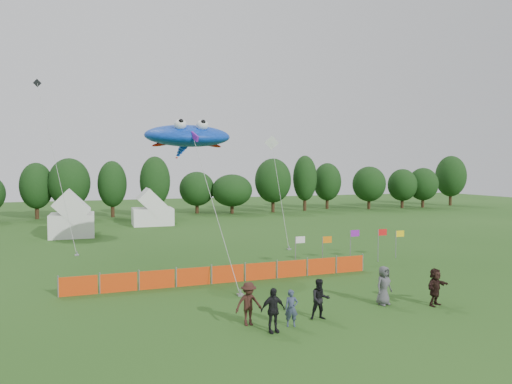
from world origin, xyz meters
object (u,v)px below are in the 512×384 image
object	(u,v)px
spectator_a	(291,308)
spectator_f	(435,287)
barrier_fence	(228,274)
spectator_e	(384,285)
tent_right	(152,211)
tent_left	(72,218)
spectator_c	(249,304)
spectator_d	(273,310)
stingray_kite	(187,137)
spectator_b	(320,299)

from	to	relation	value
spectator_a	spectator_f	bearing A→B (deg)	18.28
barrier_fence	spectator_e	bearing A→B (deg)	-48.25
barrier_fence	spectator_a	world-z (taller)	spectator_a
spectator_e	tent_right	bearing A→B (deg)	85.86
tent_left	barrier_fence	world-z (taller)	tent_left
tent_right	spectator_c	distance (m)	35.60
spectator_d	stingray_kite	world-z (taller)	stingray_kite
barrier_fence	spectator_f	bearing A→B (deg)	-42.88
spectator_c	spectator_d	world-z (taller)	spectator_c
spectator_c	spectator_d	size ratio (longest dim) A/B	1.01
tent_right	stingray_kite	size ratio (longest dim) A/B	0.29
tent_right	stingray_kite	bearing A→B (deg)	-90.86
spectator_e	stingray_kite	size ratio (longest dim) A/B	0.12
tent_left	spectator_c	distance (m)	30.30
spectator_b	spectator_d	xyz separation A→B (m)	(-2.50, -0.76, 0.01)
barrier_fence	spectator_c	world-z (taller)	spectator_c
spectator_a	spectator_b	bearing A→B (deg)	29.83
barrier_fence	stingray_kite	xyz separation A→B (m)	(-1.23, 5.49, 8.16)
spectator_c	spectator_d	bearing A→B (deg)	-61.01
spectator_b	barrier_fence	bearing A→B (deg)	117.57
spectator_d	spectator_f	bearing A→B (deg)	1.32
tent_right	spectator_c	bearing A→B (deg)	-90.42
tent_right	barrier_fence	bearing A→B (deg)	-88.22
tent_right	spectator_a	xyz separation A→B (m)	(1.36, -36.31, -0.86)
spectator_a	spectator_b	world-z (taller)	spectator_b
barrier_fence	spectator_c	bearing A→B (deg)	-99.09
spectator_b	spectator_f	distance (m)	6.11
tent_left	spectator_e	distance (m)	32.38
spectator_d	spectator_f	xyz separation A→B (m)	(8.61, 0.71, 0.00)
spectator_a	spectator_d	bearing A→B (deg)	-143.16
stingray_kite	barrier_fence	bearing A→B (deg)	-77.39
stingray_kite	spectator_c	bearing A→B (deg)	-89.62
stingray_kite	spectator_e	bearing A→B (deg)	-59.52
spectator_d	stingray_kite	xyz separation A→B (m)	(-0.74, 13.73, 7.76)
tent_right	spectator_f	distance (m)	37.09
spectator_b	spectator_e	distance (m)	3.97
spectator_e	barrier_fence	bearing A→B (deg)	116.68
spectator_b	spectator_d	bearing A→B (deg)	-150.62
tent_left	spectator_b	size ratio (longest dim) A/B	2.31
spectator_b	spectator_e	size ratio (longest dim) A/B	0.94
spectator_a	stingray_kite	xyz separation A→B (m)	(-1.71, 13.36, 7.90)
spectator_d	tent_right	bearing A→B (deg)	87.23
tent_right	spectator_f	bearing A→B (deg)	-75.96
spectator_c	stingray_kite	size ratio (longest dim) A/B	0.12
spectator_c	stingray_kite	world-z (taller)	stingray_kite
tent_right	spectator_d	size ratio (longest dim) A/B	2.54
tent_left	spectator_f	size ratio (longest dim) A/B	2.27
spectator_b	spectator_d	size ratio (longest dim) A/B	0.98
tent_left	stingray_kite	size ratio (longest dim) A/B	0.26
tent_left	spectator_a	bearing A→B (deg)	-72.03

